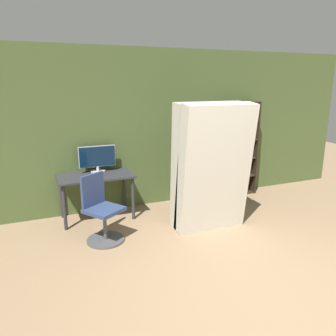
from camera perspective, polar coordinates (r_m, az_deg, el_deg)
ground_plane at (r=3.58m, az=19.50°, el=-22.95°), size 16.00×16.00×0.00m
wall_back at (r=5.77m, az=-1.71°, el=6.84°), size 8.00×0.06×2.70m
desk at (r=5.29m, az=-12.43°, el=-2.29°), size 1.17×0.62×0.73m
monitor at (r=5.39m, az=-12.23°, el=1.69°), size 0.59×0.23×0.43m
office_chair at (r=4.63m, az=-11.50°, el=-7.93°), size 0.61×0.61×0.94m
bookshelf at (r=6.39m, az=10.92°, el=2.72°), size 0.80×0.29×1.79m
mattress_near at (r=4.71m, az=8.18°, el=-0.19°), size 1.07×0.46×1.88m
mattress_far at (r=4.90m, az=6.86°, el=0.39°), size 1.07×0.34×1.88m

